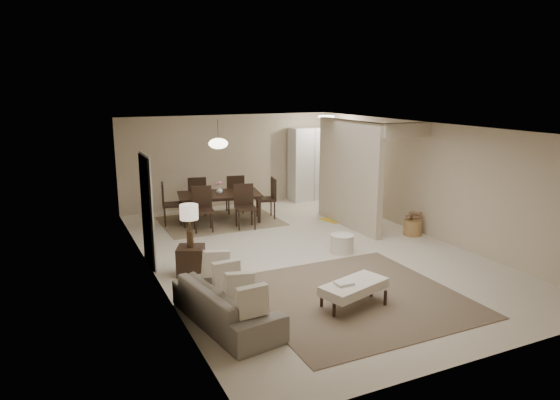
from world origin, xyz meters
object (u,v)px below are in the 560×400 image
dining_table (220,208)px  pantry_cabinet (310,164)px  ottoman_bench (354,287)px  wicker_basket (413,228)px  round_pouf (342,244)px  side_table (191,261)px  sofa (226,304)px

dining_table → pantry_cabinet: bearing=31.7°
ottoman_bench → wicker_basket: bearing=21.7°
round_pouf → dining_table: dining_table is taller
round_pouf → ottoman_bench: bearing=-117.9°
pantry_cabinet → side_table: (-4.75, -4.39, -0.80)m
dining_table → side_table: bearing=-106.2°
pantry_cabinet → round_pouf: (-1.71, -4.52, -0.87)m
side_table → round_pouf: 3.05m
ottoman_bench → side_table: (-1.87, 2.34, -0.06)m
pantry_cabinet → ottoman_bench: size_ratio=1.78×
sofa → round_pouf: sofa is taller
pantry_cabinet → side_table: size_ratio=4.14×
pantry_cabinet → wicker_basket: 4.26m
side_table → dining_table: 3.53m
round_pouf → wicker_basket: (2.07, 0.36, -0.01)m
round_pouf → wicker_basket: size_ratio=1.17×
pantry_cabinet → round_pouf: 4.91m
ottoman_bench → side_table: size_ratio=2.32×
pantry_cabinet → dining_table: bearing=-158.7°
wicker_basket → round_pouf: bearing=-170.0°
ottoman_bench → wicker_basket: size_ratio=2.93×
pantry_cabinet → round_pouf: pantry_cabinet is taller
round_pouf → wicker_basket: 2.10m
sofa → dining_table: bearing=-27.2°
sofa → round_pouf: size_ratio=4.19×
round_pouf → pantry_cabinet: bearing=69.3°
side_table → wicker_basket: (5.12, 0.24, -0.08)m
pantry_cabinet → wicker_basket: pantry_cabinet is taller
ottoman_bench → wicker_basket: (3.25, 2.58, -0.14)m
sofa → ottoman_bench: 1.94m
sofa → round_pouf: (3.09, 1.92, -0.11)m
side_table → round_pouf: (3.04, -0.13, -0.07)m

